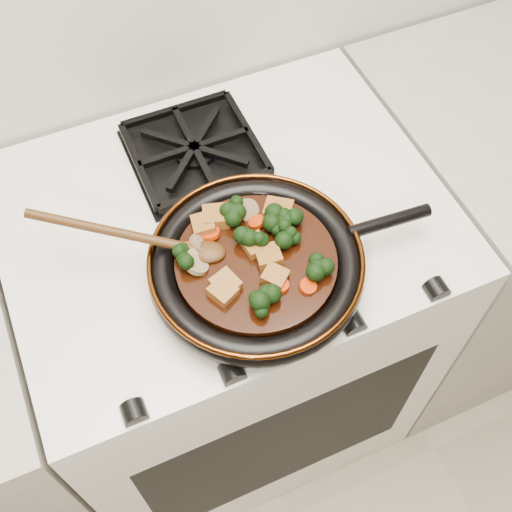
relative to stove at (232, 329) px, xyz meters
name	(u,v)px	position (x,y,z in m)	size (l,w,h in m)	color
stove	(232,329)	(0.00, 0.00, 0.00)	(0.76, 0.60, 0.90)	white
burner_grate_front	(257,272)	(0.00, -0.14, 0.46)	(0.23, 0.23, 0.03)	black
burner_grate_back	(195,151)	(0.00, 0.14, 0.46)	(0.23, 0.23, 0.03)	black
skillet	(257,265)	(0.00, -0.15, 0.49)	(0.46, 0.34, 0.05)	black
braising_sauce	(256,263)	(0.00, -0.15, 0.50)	(0.25, 0.25, 0.02)	black
tofu_cube_0	(216,217)	(-0.03, -0.05, 0.52)	(0.04, 0.04, 0.02)	brown
tofu_cube_1	(204,225)	(-0.05, -0.06, 0.52)	(0.04, 0.03, 0.02)	brown
tofu_cube_2	(255,245)	(0.00, -0.12, 0.52)	(0.03, 0.04, 0.02)	brown
tofu_cube_3	(226,284)	(-0.06, -0.17, 0.52)	(0.04, 0.04, 0.02)	brown
tofu_cube_4	(269,257)	(0.01, -0.15, 0.52)	(0.04, 0.04, 0.02)	brown
tofu_cube_5	(275,277)	(0.01, -0.19, 0.52)	(0.03, 0.03, 0.02)	brown
tofu_cube_6	(278,211)	(0.06, -0.08, 0.52)	(0.04, 0.04, 0.02)	brown
tofu_cube_7	(223,292)	(-0.07, -0.18, 0.52)	(0.04, 0.03, 0.02)	brown
broccoli_floret_0	(254,241)	(0.00, -0.12, 0.52)	(0.06, 0.06, 0.06)	black
broccoli_floret_1	(285,219)	(0.07, -0.10, 0.52)	(0.06, 0.06, 0.05)	black
broccoli_floret_2	(266,301)	(-0.02, -0.22, 0.52)	(0.06, 0.06, 0.06)	black
broccoli_floret_3	(278,222)	(0.05, -0.10, 0.52)	(0.06, 0.06, 0.05)	black
broccoli_floret_4	(287,233)	(0.06, -0.13, 0.52)	(0.06, 0.06, 0.06)	black
broccoli_floret_5	(316,269)	(0.07, -0.20, 0.52)	(0.06, 0.06, 0.06)	black
broccoli_floret_6	(236,213)	(0.00, -0.06, 0.52)	(0.06, 0.06, 0.06)	black
broccoli_floret_7	(187,256)	(-0.10, -0.11, 0.52)	(0.05, 0.05, 0.06)	black
carrot_coin_0	(257,222)	(0.03, -0.08, 0.51)	(0.03, 0.03, 0.01)	red
carrot_coin_1	(187,252)	(-0.10, -0.09, 0.51)	(0.03, 0.03, 0.01)	red
carrot_coin_2	(280,285)	(0.01, -0.20, 0.51)	(0.03, 0.03, 0.01)	red
carrot_coin_3	(210,233)	(-0.05, -0.07, 0.51)	(0.03, 0.03, 0.01)	red
carrot_coin_4	(308,286)	(0.05, -0.22, 0.51)	(0.03, 0.03, 0.01)	red
mushroom_slice_0	(200,243)	(-0.07, -0.09, 0.52)	(0.03, 0.03, 0.01)	olive
mushroom_slice_1	(248,210)	(0.02, -0.06, 0.52)	(0.04, 0.04, 0.01)	olive
mushroom_slice_2	(197,266)	(-0.09, -0.12, 0.52)	(0.04, 0.04, 0.01)	olive
mushroom_slice_3	(196,260)	(-0.09, -0.11, 0.52)	(0.04, 0.04, 0.01)	olive
wooden_spoon	(154,240)	(-0.14, -0.06, 0.53)	(0.16, 0.11, 0.28)	#41250E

